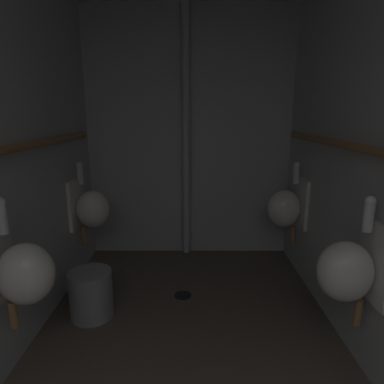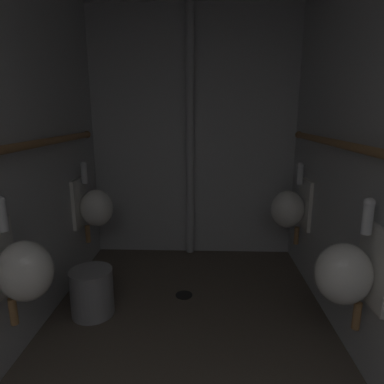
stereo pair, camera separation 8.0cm
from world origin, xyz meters
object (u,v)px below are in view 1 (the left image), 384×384
Objects in this scene: urinal_right_far at (287,207)px; floor_drain at (183,295)px; urinal_left_mid at (22,272)px; urinal_right_mid at (349,269)px; urinal_left_far at (91,208)px; waste_bin at (91,294)px; standpipe_back_wall at (186,137)px.

floor_drain is at bearing -156.07° from urinal_right_far.
urinal_right_mid is at bearing 0.93° from urinal_left_mid.
urinal_right_mid is 1.23m from urinal_right_far.
urinal_left_far is at bearing -179.11° from urinal_right_far.
urinal_right_far is at bearing 23.36° from waste_bin.
urinal_left_far is 1.76m from urinal_right_far.
urinal_right_mid is 1.98m from standpipe_back_wall.
floor_drain is (-0.93, -0.41, -0.64)m from urinal_right_far.
urinal_right_mid is 1.39m from floor_drain.
urinal_left_far is at bearing 90.00° from urinal_left_mid.
urinal_right_far is 0.31× the size of standpipe_back_wall.
urinal_right_mid is 2.14× the size of waste_bin.
urinal_left_mid is at bearing -106.35° from waste_bin.
standpipe_back_wall is at bearing 88.91° from floor_drain.
urinal_left_far is 1.00× the size of urinal_right_far.
urinal_left_far is 1.12m from floor_drain.
standpipe_back_wall reaches higher than urinal_left_mid.
waste_bin is at bearing 161.24° from urinal_right_mid.
urinal_left_mid is at bearing -134.55° from floor_drain.
urinal_left_far and urinal_right_mid have the same top height.
urinal_right_mid reaches higher than waste_bin.
urinal_right_far is 1.80m from waste_bin.
urinal_left_mid is 1.35m from floor_drain.
urinal_left_mid is 1.00× the size of urinal_left_far.
urinal_left_mid and urinal_right_far have the same top height.
floor_drain is (0.83, 0.85, -0.64)m from urinal_left_mid.
waste_bin is (0.17, 0.57, -0.47)m from urinal_left_mid.
floor_drain is (-0.02, -0.84, -1.23)m from standpipe_back_wall.
standpipe_back_wall is 17.33× the size of floor_drain.
waste_bin is (0.17, -0.66, -0.47)m from urinal_left_far.
urinal_right_mid and urinal_right_far have the same top height.
standpipe_back_wall reaches higher than urinal_left_far.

